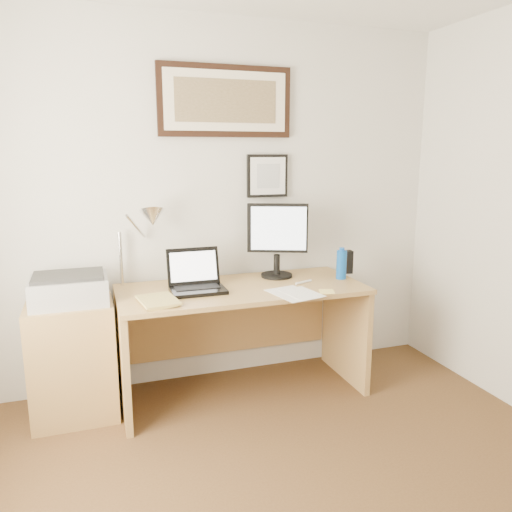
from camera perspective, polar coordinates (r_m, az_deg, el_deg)
name	(u,v)px	position (r m, az deg, el deg)	size (l,w,h in m)	color
wall_back	(205,206)	(3.49, -5.84, 5.72)	(3.50, 0.02, 2.50)	silver
side_cabinet	(73,361)	(3.32, -20.15, -11.16)	(0.50, 0.40, 0.73)	#A27A44
water_bottle	(341,265)	(3.51, 9.74, -0.98)	(0.07, 0.07, 0.20)	#0D4FB3
bottle_cap	(342,249)	(3.49, 9.80, 0.79)	(0.04, 0.04, 0.02)	#0D4FB3
speaker	(347,262)	(3.69, 10.34, -0.66)	(0.07, 0.06, 0.17)	black
paper_sheet_a	(293,294)	(3.13, 4.21, -4.31)	(0.23, 0.32, 0.00)	white
paper_sheet_b	(302,293)	(3.14, 5.23, -4.26)	(0.19, 0.27, 0.00)	white
sticky_pad	(327,292)	(3.17, 8.08, -4.05)	(0.09, 0.09, 0.01)	#FFE678
marker_pen	(304,282)	(3.38, 5.46, -2.98)	(0.02, 0.02, 0.14)	white
book	(141,303)	(2.97, -13.05, -5.29)	(0.21, 0.29, 0.02)	tan
desk	(238,317)	(3.42, -2.02, -7.00)	(1.60, 0.70, 0.75)	#A27A44
laptop	(196,281)	(3.21, -6.84, -2.90)	(0.34, 0.30, 0.26)	black
lcd_monitor	(277,237)	(3.47, 2.47, 2.24)	(0.40, 0.22, 0.52)	black
printer	(69,289)	(3.18, -20.56, -3.55)	(0.44, 0.34, 0.18)	#A3A2A5
desk_lamp	(149,221)	(3.25, -12.11, 3.93)	(0.29, 0.27, 0.53)	silver
picture_large	(226,101)	(3.50, -3.48, 17.25)	(0.92, 0.04, 0.47)	black
picture_small	(267,176)	(3.58, 1.31, 9.14)	(0.30, 0.03, 0.30)	black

